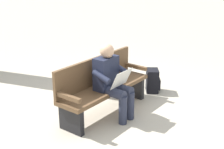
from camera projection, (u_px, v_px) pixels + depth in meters
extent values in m
plane|color=#B7AD99|center=(106.00, 112.00, 5.10)|extent=(40.00, 40.00, 0.00)
cube|color=brown|center=(106.00, 88.00, 4.96)|extent=(1.81, 0.51, 0.06)
cube|color=brown|center=(95.00, 71.00, 5.00)|extent=(1.80, 0.08, 0.45)
cube|color=brown|center=(135.00, 67.00, 5.54)|extent=(0.07, 0.48, 0.06)
cube|color=brown|center=(68.00, 97.00, 4.27)|extent=(0.07, 0.48, 0.06)
cube|color=black|center=(133.00, 87.00, 5.63)|extent=(0.09, 0.43, 0.39)
cube|color=black|center=(71.00, 120.00, 4.44)|extent=(0.09, 0.43, 0.39)
cube|color=#1E2338|center=(106.00, 73.00, 4.80)|extent=(0.40, 0.23, 0.52)
sphere|color=tan|center=(107.00, 51.00, 4.66)|extent=(0.22, 0.22, 0.22)
cylinder|color=#282D42|center=(121.00, 89.00, 4.83)|extent=(0.16, 0.42, 0.15)
cylinder|color=#282D42|center=(113.00, 93.00, 4.68)|extent=(0.16, 0.42, 0.15)
cylinder|color=#282D42|center=(130.00, 106.00, 4.80)|extent=(0.13, 0.13, 0.45)
cylinder|color=#282D42|center=(123.00, 110.00, 4.66)|extent=(0.13, 0.13, 0.45)
cylinder|color=#1E2338|center=(120.00, 69.00, 4.91)|extent=(0.10, 0.31, 0.18)
cylinder|color=#1E2338|center=(101.00, 77.00, 4.55)|extent=(0.10, 0.31, 0.18)
cube|color=silver|center=(122.00, 79.00, 4.63)|extent=(0.40, 0.14, 0.27)
cube|color=black|center=(152.00, 81.00, 5.86)|extent=(0.37, 0.36, 0.44)
cube|color=black|center=(159.00, 84.00, 5.88)|extent=(0.19, 0.16, 0.20)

